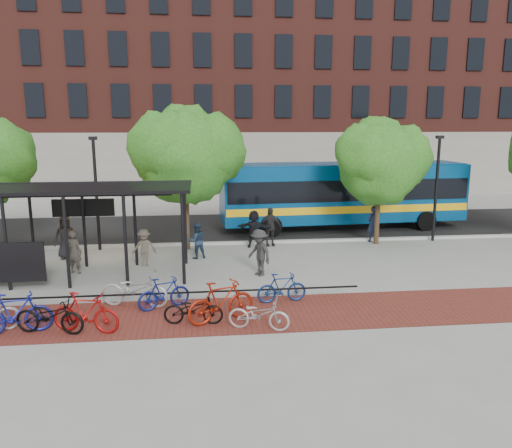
{
  "coord_description": "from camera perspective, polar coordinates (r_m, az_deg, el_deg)",
  "views": [
    {
      "loc": [
        -2.34,
        -19.25,
        5.71
      ],
      "look_at": [
        -0.09,
        0.86,
        1.6
      ],
      "focal_mm": 35.0,
      "sensor_mm": 36.0,
      "label": 1
    }
  ],
  "objects": [
    {
      "name": "asphalt_street",
      "position": [
        27.94,
        -1.44,
        -0.3
      ],
      "size": [
        160.0,
        8.0,
        0.01
      ],
      "primitive_type": "cube",
      "color": "black",
      "rests_on": "ground"
    },
    {
      "name": "pedestrian_7",
      "position": [
        24.98,
        13.18,
        0.02
      ],
      "size": [
        0.75,
        0.62,
        1.76
      ],
      "primitive_type": "imported",
      "rotation": [
        0.0,
        0.0,
        3.5
      ],
      "color": "#1B2340",
      "rests_on": "ground"
    },
    {
      "name": "pedestrian_4",
      "position": [
        23.45,
        1.59,
        -0.32
      ],
      "size": [
        1.12,
        0.58,
        1.83
      ],
      "primitive_type": "imported",
      "rotation": [
        0.0,
        0.0,
        6.41
      ],
      "color": "#282828",
      "rests_on": "ground"
    },
    {
      "name": "pedestrian_5",
      "position": [
        23.19,
        -0.23,
        -0.56
      ],
      "size": [
        1.7,
        0.89,
        1.75
      ],
      "primitive_type": "imported",
      "rotation": [
        0.0,
        0.0,
        2.9
      ],
      "color": "black",
      "rests_on": "ground"
    },
    {
      "name": "bus_shelter",
      "position": [
        19.84,
        -23.32,
        2.69
      ],
      "size": [
        10.6,
        3.07,
        3.6
      ],
      "color": "black",
      "rests_on": "ground"
    },
    {
      "name": "ground",
      "position": [
        20.22,
        0.53,
        -4.92
      ],
      "size": [
        160.0,
        160.0,
        0.0
      ],
      "primitive_type": "plane",
      "color": "#9E9E99",
      "rests_on": "ground"
    },
    {
      "name": "bike_9",
      "position": [
        14.67,
        -4.0,
        -8.83
      ],
      "size": [
        2.15,
        1.35,
        1.25
      ],
      "primitive_type": "imported",
      "rotation": [
        0.0,
        0.0,
        1.96
      ],
      "color": "#9A210E",
      "rests_on": "ground"
    },
    {
      "name": "lamp_post_right",
      "position": [
        25.68,
        19.93,
        4.17
      ],
      "size": [
        0.35,
        0.2,
        5.12
      ],
      "color": "black",
      "rests_on": "ground"
    },
    {
      "name": "tree_c",
      "position": [
        24.18,
        14.15,
        7.21
      ],
      "size": [
        4.66,
        3.8,
        5.92
      ],
      "color": "#382619",
      "rests_on": "ground"
    },
    {
      "name": "bike_5",
      "position": [
        14.71,
        -18.89,
        -9.58
      ],
      "size": [
        2.01,
        1.03,
        1.16
      ],
      "primitive_type": "imported",
      "rotation": [
        0.0,
        0.0,
        1.31
      ],
      "color": "#9B0F0E",
      "rests_on": "ground"
    },
    {
      "name": "curb",
      "position": [
        24.04,
        -0.62,
        -2.11
      ],
      "size": [
        160.0,
        0.25,
        0.12
      ],
      "primitive_type": "cube",
      "color": "#B7B7B2",
      "rests_on": "ground"
    },
    {
      "name": "tree_b",
      "position": [
        22.65,
        -7.88,
        8.21
      ],
      "size": [
        5.15,
        4.2,
        6.47
      ],
      "color": "#382619",
      "rests_on": "ground"
    },
    {
      "name": "pedestrian_0",
      "position": [
        22.73,
        -20.93,
        -1.42
      ],
      "size": [
        1.02,
        0.78,
        1.87
      ],
      "primitive_type": "imported",
      "rotation": [
        0.0,
        0.0,
        0.22
      ],
      "color": "black",
      "rests_on": "ground"
    },
    {
      "name": "bus",
      "position": [
        27.65,
        9.87,
        3.71
      ],
      "size": [
        13.39,
        3.73,
        3.58
      ],
      "rotation": [
        0.0,
        0.0,
        0.06
      ],
      "color": "navy",
      "rests_on": "ground"
    },
    {
      "name": "bike_10",
      "position": [
        14.18,
        0.34,
        -10.26
      ],
      "size": [
        1.85,
        1.11,
        0.92
      ],
      "primitive_type": "imported",
      "rotation": [
        0.0,
        0.0,
        1.26
      ],
      "color": "#ABABAD",
      "rests_on": "ground"
    },
    {
      "name": "bike_11",
      "position": [
        16.24,
        2.96,
        -7.29
      ],
      "size": [
        1.67,
        0.63,
        0.98
      ],
      "primitive_type": "imported",
      "rotation": [
        0.0,
        0.0,
        1.68
      ],
      "color": "navy",
      "rests_on": "ground"
    },
    {
      "name": "pedestrian_3",
      "position": [
        20.67,
        -12.64,
        -2.65
      ],
      "size": [
        1.02,
        0.63,
        1.53
      ],
      "primitive_type": "imported",
      "rotation": [
        0.0,
        0.0,
        -0.07
      ],
      "color": "brown",
      "rests_on": "ground"
    },
    {
      "name": "pedestrian_2",
      "position": [
        21.44,
        -6.77,
        -1.91
      ],
      "size": [
        0.9,
        0.79,
        1.55
      ],
      "primitive_type": "imported",
      "rotation": [
        0.0,
        0.0,
        3.45
      ],
      "color": "#1E3047",
      "rests_on": "ground"
    },
    {
      "name": "building_tower",
      "position": [
        61.52,
        -20.34,
        19.49
      ],
      "size": [
        22.0,
        22.0,
        30.0
      ],
      "primitive_type": "cube",
      "color": "#7A664C",
      "rests_on": "ground"
    },
    {
      "name": "pedestrian_1",
      "position": [
        20.4,
        -20.05,
        -3.0
      ],
      "size": [
        0.73,
        0.62,
        1.71
      ],
      "primitive_type": "imported",
      "rotation": [
        0.0,
        0.0,
        2.75
      ],
      "color": "#3E3831",
      "rests_on": "ground"
    },
    {
      "name": "brick_strip",
      "position": [
        15.36,
        -4.74,
        -10.37
      ],
      "size": [
        24.0,
        3.0,
        0.01
      ],
      "primitive_type": "cube",
      "color": "maroon",
      "rests_on": "ground"
    },
    {
      "name": "bike_3",
      "position": [
        15.33,
        -25.88,
        -9.21
      ],
      "size": [
        2.06,
        0.97,
        1.19
      ],
      "primitive_type": "imported",
      "rotation": [
        0.0,
        0.0,
        1.78
      ],
      "color": "navy",
      "rests_on": "ground"
    },
    {
      "name": "bike_4",
      "position": [
        15.02,
        -22.52,
        -9.66
      ],
      "size": [
        2.07,
        1.12,
        1.03
      ],
      "primitive_type": "imported",
      "rotation": [
        0.0,
        0.0,
        1.34
      ],
      "color": "black",
      "rests_on": "ground"
    },
    {
      "name": "bike_6",
      "position": [
        16.28,
        -13.71,
        -7.27
      ],
      "size": [
        2.28,
        1.25,
        1.14
      ],
      "primitive_type": "imported",
      "rotation": [
        0.0,
        0.0,
        1.33
      ],
      "color": "#AEAEB1",
      "rests_on": "ground"
    },
    {
      "name": "lamp_post_left",
      "position": [
        23.51,
        -17.8,
        3.69
      ],
      "size": [
        0.35,
        0.2,
        5.12
      ],
      "color": "black",
      "rests_on": "ground"
    },
    {
      "name": "bike_8",
      "position": [
        14.66,
        -7.17,
        -9.64
      ],
      "size": [
        1.77,
        0.79,
        0.9
      ],
      "primitive_type": "imported",
      "rotation": [
        0.0,
        0.0,
        1.46
      ],
      "color": "black",
      "rests_on": "ground"
    },
    {
      "name": "bike_rack_rail",
      "position": [
        16.22,
        -9.49,
        -9.29
      ],
      "size": [
        12.0,
        0.05,
        0.95
      ],
      "primitive_type": "cube",
      "color": "black",
      "rests_on": "ground"
    },
    {
      "name": "building_brick",
      "position": [
        47.1,
        9.23,
        16.57
      ],
      "size": [
        55.0,
        14.0,
        20.0
      ],
      "primitive_type": "cube",
      "color": "maroon",
      "rests_on": "ground"
    },
    {
      "name": "pedestrian_9",
      "position": [
        18.88,
        0.38,
        -3.29
      ],
      "size": [
        1.18,
        1.33,
        1.79
      ],
      "primitive_type": "imported",
      "rotation": [
        0.0,
        0.0,
        5.28
      ],
      "color": "#292929",
      "rests_on": "ground"
    },
    {
      "name": "bike_7",
      "position": [
        15.94,
        -10.49,
        -7.77
      ],
      "size": [
        1.74,
        1.12,
        1.02
      ],
      "primitive_type": "imported",
      "rotation": [
        0.0,
        0.0,
        1.99
      ],
      "color": "navy",
      "rests_on": "ground"
    }
  ]
}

